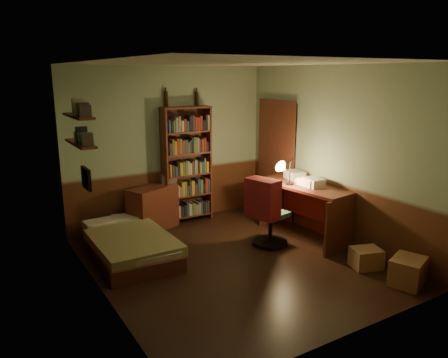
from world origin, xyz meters
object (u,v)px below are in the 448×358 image
office_chair (271,215)px  cardboard_box_a (408,271)px  bed (129,237)px  mini_stereo (168,178)px  desk_lamp (290,163)px  desk (303,211)px  bookshelf (187,165)px  dresser (153,208)px  cardboard_box_b (366,258)px

office_chair → cardboard_box_a: office_chair is taller
bed → office_chair: bearing=-17.8°
mini_stereo → desk_lamp: 2.05m
desk → bed: bearing=156.8°
bookshelf → cardboard_box_a: (1.20, -3.47, -0.81)m
mini_stereo → desk_lamp: bearing=-41.4°
dresser → desk: size_ratio=0.52×
bookshelf → cardboard_box_a: bookshelf is taller
bookshelf → desk_lamp: 1.79m
office_chair → bed: bearing=144.6°
bed → cardboard_box_a: (2.57, -2.59, -0.10)m
mini_stereo → bookshelf: bookshelf is taller
mini_stereo → desk: size_ratio=0.17×
cardboard_box_a → cardboard_box_b: (-0.06, 0.58, -0.03)m
desk_lamp → office_chair: desk_lamp is taller
dresser → mini_stereo: bearing=-1.2°
bed → bookshelf: 1.77m
desk → office_chair: bearing=173.6°
bed → cardboard_box_b: bed is taller
bookshelf → desk: size_ratio=1.26×
desk_lamp → cardboard_box_b: size_ratio=1.81×
desk → office_chair: size_ratio=1.67×
desk → desk_lamp: bearing=140.3°
mini_stereo → cardboard_box_a: size_ratio=0.59×
bookshelf → cardboard_box_b: bookshelf is taller
cardboard_box_a → bookshelf: bearing=109.1°
dresser → office_chair: 1.95m
desk_lamp → bookshelf: bearing=145.9°
desk → desk_lamp: (-0.19, 0.12, 0.75)m
dresser → bookshelf: bearing=-14.7°
office_chair → cardboard_box_b: (0.59, -1.28, -0.33)m
bed → cardboard_box_b: (2.51, -2.01, -0.14)m
cardboard_box_a → desk_lamp: bearing=95.8°
desk → cardboard_box_a: 1.89m
dresser → desk_lamp: desk_lamp is taller
bed → dresser: bearing=51.9°
bed → dresser: 1.06m
desk → cardboard_box_a: size_ratio=3.54×
dresser → desk_lamp: size_ratio=1.21×
bed → mini_stereo: size_ratio=6.89×
bookshelf → office_chair: size_ratio=2.10×
cardboard_box_a → cardboard_box_b: size_ratio=1.19×
bookshelf → cardboard_box_b: bearing=-65.5°
dresser → bookshelf: (0.67, 0.08, 0.62)m
bookshelf → desk: bookshelf is taller
bed → desk_lamp: size_ratio=2.68×
bed → cardboard_box_b: bearing=-35.8°
dresser → desk_lamp: 2.31m
office_chair → cardboard_box_b: 1.45m
bookshelf → desk: bearing=-50.3°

